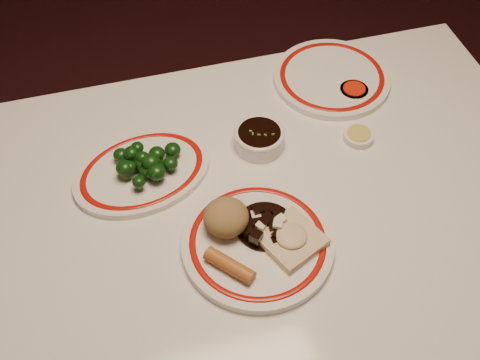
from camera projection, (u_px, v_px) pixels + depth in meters
name	position (u px, v px, depth m)	size (l,w,h in m)	color
dining_table	(271.00, 240.00, 1.21)	(1.20, 0.90, 0.75)	white
main_plate	(258.00, 243.00, 1.09)	(0.35, 0.35, 0.02)	white
rice_mound	(226.00, 217.00, 1.08)	(0.08, 0.08, 0.06)	olive
spring_roll	(230.00, 265.00, 1.04)	(0.03, 0.03, 0.09)	#AE642B
fried_wonton	(291.00, 238.00, 1.07)	(0.13, 0.13, 0.03)	beige
stirfry_heap	(265.00, 225.00, 1.09)	(0.11, 0.11, 0.03)	black
broccoli_plate	(142.00, 172.00, 1.20)	(0.32, 0.30, 0.02)	white
broccoli_pile	(145.00, 162.00, 1.17)	(0.13, 0.11, 0.05)	#23471C
soy_bowl	(259.00, 139.00, 1.24)	(0.10, 0.10, 0.04)	white
sweet_sour_dish	(354.00, 91.00, 1.35)	(0.06, 0.06, 0.02)	white
mustard_dish	(358.00, 136.00, 1.26)	(0.06, 0.06, 0.02)	white
far_plate	(332.00, 78.00, 1.37)	(0.33, 0.33, 0.02)	white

